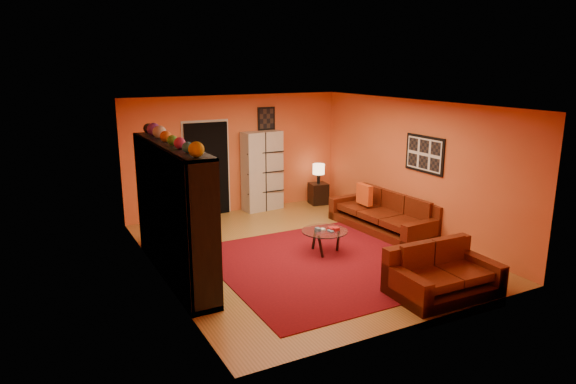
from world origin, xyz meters
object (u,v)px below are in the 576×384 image
entertainment_unit (173,211)px  loveseat (440,274)px  tv (177,214)px  table_lamp (319,170)px  storage_cabinet (262,171)px  bowl_chair (169,229)px  coffee_table (324,233)px  side_table (318,193)px  sofa (386,215)px

entertainment_unit → loveseat: entertainment_unit is taller
entertainment_unit → tv: 0.08m
loveseat → table_lamp: (0.97, 5.02, 0.54)m
storage_cabinet → bowl_chair: bearing=-156.5°
bowl_chair → loveseat: bearing=-52.0°
bowl_chair → coffee_table: bearing=-35.0°
coffee_table → bowl_chair: (-2.31, 1.62, -0.04)m
side_table → coffee_table: bearing=-119.3°
entertainment_unit → bowl_chair: bearing=78.6°
tv → storage_cabinet: 3.97m
sofa → entertainment_unit: bearing=-179.4°
loveseat → storage_cabinet: size_ratio=0.88×
storage_cabinet → side_table: bearing=-13.9°
sofa → coffee_table: size_ratio=3.00×
bowl_chair → side_table: 4.12m
sofa → side_table: sofa is taller
entertainment_unit → table_lamp: 4.95m
loveseat → side_table: (0.97, 5.02, -0.03)m
table_lamp → coffee_table: bearing=-119.3°
storage_cabinet → table_lamp: bearing=-13.9°
entertainment_unit → sofa: (4.42, 0.32, -0.77)m
tv → bowl_chair: 1.58m
storage_cabinet → side_table: (1.38, -0.19, -0.65)m
coffee_table → table_lamp: table_lamp is taller
loveseat → side_table: size_ratio=3.14×
sofa → coffee_table: 1.92m
side_table → entertainment_unit: bearing=-148.2°
bowl_chair → side_table: bowl_chair is taller
entertainment_unit → coffee_table: entertainment_unit is taller
sofa → table_lamp: size_ratio=5.21×
tv → bowl_chair: bearing=-9.1°
tv → coffee_table: size_ratio=1.23×
loveseat → coffee_table: (-0.64, 2.16, 0.08)m
entertainment_unit → tv: entertainment_unit is taller
tv → bowl_chair: (0.23, 1.40, -0.68)m
coffee_table → loveseat: bearing=-73.5°
coffee_table → storage_cabinet: storage_cabinet is taller
loveseat → coffee_table: bearing=18.1°
coffee_table → storage_cabinet: size_ratio=0.45×
tv → coffee_table: 2.63m
loveseat → coffee_table: loveseat is taller
bowl_chair → side_table: (3.92, 1.25, -0.08)m
entertainment_unit → table_lamp: size_ratio=6.44×
entertainment_unit → side_table: bearing=31.8°
coffee_table → bowl_chair: 2.83m
loveseat → coffee_table: 2.25m
entertainment_unit → sofa: size_ratio=1.24×
tv → storage_cabinet: storage_cabinet is taller
sofa → loveseat: size_ratio=1.54×
coffee_table → table_lamp: 3.32m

